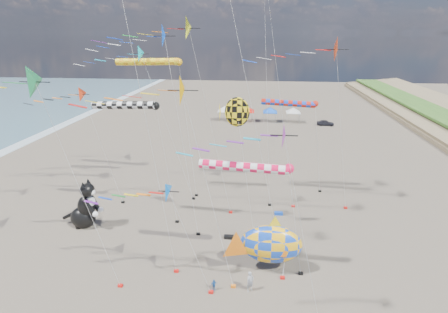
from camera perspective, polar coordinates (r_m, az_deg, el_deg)
delta_kite_0 at (r=30.65m, az=-12.42°, el=18.20°), size 9.60×2.06×19.47m
delta_kite_2 at (r=26.27m, az=-29.78°, el=10.07°), size 12.62×2.34×16.89m
delta_kite_4 at (r=22.86m, az=-5.81°, el=9.86°), size 9.87×2.31×16.23m
delta_kite_5 at (r=18.62m, az=9.62°, el=2.26°), size 7.67×1.60×14.37m
delta_kite_6 at (r=36.92m, az=17.55°, el=16.10°), size 10.93×2.64×18.51m
delta_kite_7 at (r=40.44m, az=-22.89°, el=8.81°), size 9.13×1.78×13.41m
delta_kite_8 at (r=39.13m, az=-14.26°, el=15.51°), size 11.51×1.87×17.57m
delta_kite_9 at (r=34.82m, az=-8.11°, el=19.63°), size 13.16×2.32×20.25m
delta_kite_11 at (r=25.04m, az=-11.96°, el=-6.94°), size 9.15×1.70×8.86m
windsock_0 at (r=25.96m, az=4.08°, el=-1.82°), size 8.36×0.76×9.60m
windsock_2 at (r=39.62m, az=-11.85°, el=14.79°), size 8.62×0.78×16.08m
windsock_3 at (r=34.24m, az=-15.48°, el=7.95°), size 7.90×0.77×12.59m
windsock_4 at (r=41.28m, az=10.94°, el=8.44°), size 7.80×0.74×11.35m
angelfish_kite at (r=30.96m, az=1.78°, el=7.11°), size 3.74×3.02×13.36m
cat_inflatable at (r=37.81m, az=-21.93°, el=-7.09°), size 4.02×2.38×5.13m
fish_inflatable at (r=29.29m, az=7.55°, el=-13.98°), size 6.76×3.30×5.06m
person_adult at (r=28.13m, az=4.29°, el=-19.69°), size 0.73×0.69×1.67m
child_green at (r=32.32m, az=11.92°, el=-14.90°), size 0.60×0.50×1.10m
child_blue at (r=28.35m, az=-1.67°, el=-20.22°), size 0.60×0.48×0.95m
kite_bag_0 at (r=38.76m, az=8.90°, el=-9.16°), size 0.90×0.44×0.30m
kite_bag_1 at (r=34.31m, az=0.78°, el=-13.00°), size 0.90×0.44×0.30m
tent_row at (r=77.75m, az=5.71°, el=7.95°), size 19.20×4.20×3.80m
parked_car at (r=77.54m, az=16.23°, el=5.30°), size 3.56×1.51×1.20m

